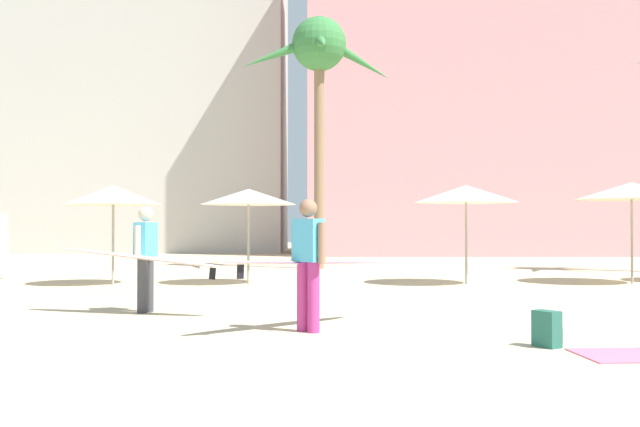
{
  "coord_description": "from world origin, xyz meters",
  "views": [
    {
      "loc": [
        -0.9,
        -5.45,
        1.38
      ],
      "look_at": [
        -0.84,
        7.96,
        1.62
      ],
      "focal_mm": 41.61,
      "sensor_mm": 36.0,
      "label": 1
    }
  ],
  "objects": [
    {
      "name": "ground",
      "position": [
        0.0,
        0.0,
        0.0
      ],
      "size": [
        120.0,
        120.0,
        0.0
      ],
      "primitive_type": "plane",
      "color": "#C6B28C"
    },
    {
      "name": "hotel_pink",
      "position": [
        9.4,
        32.34,
        8.09
      ],
      "size": [
        21.74,
        8.0,
        16.18
      ],
      "primitive_type": "cube",
      "color": "pink",
      "rests_on": "ground"
    },
    {
      "name": "hotel_tower_gray",
      "position": [
        -10.64,
        37.01,
        12.95
      ],
      "size": [
        15.42,
        8.6,
        25.9
      ],
      "primitive_type": "cube",
      "color": "#BCB7AD",
      "rests_on": "ground"
    },
    {
      "name": "palm_tree_far_left",
      "position": [
        -0.92,
        19.08,
        7.02
      ],
      "size": [
        5.14,
        5.19,
        8.38
      ],
      "color": "#896B4C",
      "rests_on": "ground"
    },
    {
      "name": "cafe_umbrella_0",
      "position": [
        -2.63,
        12.46,
        2.11
      ],
      "size": [
        2.32,
        2.32,
        2.3
      ],
      "color": "gray",
      "rests_on": "ground"
    },
    {
      "name": "cafe_umbrella_2",
      "position": [
        2.63,
        12.39,
        2.17
      ],
      "size": [
        2.5,
        2.5,
        2.39
      ],
      "color": "gray",
      "rests_on": "ground"
    },
    {
      "name": "cafe_umbrella_4",
      "position": [
        -5.84,
        12.22,
        2.14
      ],
      "size": [
        2.29,
        2.29,
        2.38
      ],
      "color": "gray",
      "rests_on": "ground"
    },
    {
      "name": "cafe_umbrella_5",
      "position": [
        6.72,
        12.62,
        2.26
      ],
      "size": [
        2.68,
        2.68,
        2.47
      ],
      "color": "gray",
      "rests_on": "ground"
    },
    {
      "name": "backpack",
      "position": [
        1.72,
        3.08,
        0.2
      ],
      "size": [
        0.34,
        0.35,
        0.42
      ],
      "rotation": [
        0.0,
        0.0,
        0.58
      ],
      "color": "#24604F",
      "rests_on": "ground"
    },
    {
      "name": "person_mid_center",
      "position": [
        -3.71,
        6.39,
        0.92
      ],
      "size": [
        3.06,
        1.18,
        1.72
      ],
      "rotation": [
        0.0,
        0.0,
        2.84
      ],
      "color": "#3D3D42",
      "rests_on": "ground"
    },
    {
      "name": "person_near_left",
      "position": [
        -1.05,
        4.42,
        0.94
      ],
      "size": [
        2.32,
        2.25,
        1.75
      ],
      "rotation": [
        0.0,
        0.0,
        0.8
      ],
      "color": "#B7337F",
      "rests_on": "ground"
    }
  ]
}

